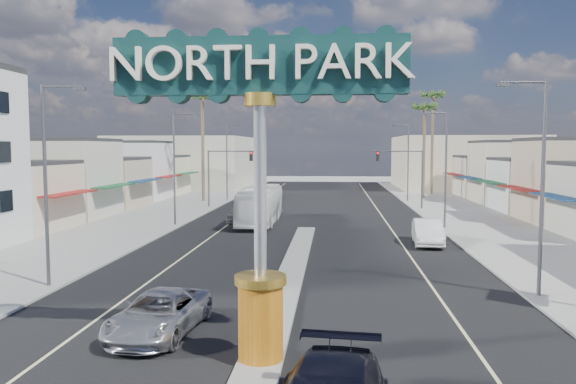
% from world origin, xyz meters
% --- Properties ---
extents(ground, '(160.00, 160.00, 0.00)m').
position_xyz_m(ground, '(0.00, 30.00, 0.00)').
color(ground, gray).
rests_on(ground, ground).
extents(road, '(20.00, 120.00, 0.01)m').
position_xyz_m(road, '(0.00, 30.00, 0.01)').
color(road, black).
rests_on(road, ground).
extents(median_island, '(1.30, 30.00, 0.16)m').
position_xyz_m(median_island, '(0.00, 14.00, 0.08)').
color(median_island, gray).
rests_on(median_island, ground).
extents(sidewalk_left, '(8.00, 120.00, 0.12)m').
position_xyz_m(sidewalk_left, '(-14.00, 30.00, 0.06)').
color(sidewalk_left, gray).
rests_on(sidewalk_left, ground).
extents(sidewalk_right, '(8.00, 120.00, 0.12)m').
position_xyz_m(sidewalk_right, '(14.00, 30.00, 0.06)').
color(sidewalk_right, gray).
rests_on(sidewalk_right, ground).
extents(storefront_row_left, '(12.00, 42.00, 6.00)m').
position_xyz_m(storefront_row_left, '(-24.00, 43.00, 3.00)').
color(storefront_row_left, beige).
rests_on(storefront_row_left, ground).
extents(storefront_row_right, '(12.00, 42.00, 6.00)m').
position_xyz_m(storefront_row_right, '(24.00, 43.00, 3.00)').
color(storefront_row_right, '#B7B29E').
rests_on(storefront_row_right, ground).
extents(backdrop_far_left, '(20.00, 20.00, 8.00)m').
position_xyz_m(backdrop_far_left, '(-22.00, 75.00, 4.00)').
color(backdrop_far_left, '#B7B29E').
rests_on(backdrop_far_left, ground).
extents(backdrop_far_right, '(20.00, 20.00, 8.00)m').
position_xyz_m(backdrop_far_right, '(22.00, 75.00, 4.00)').
color(backdrop_far_right, beige).
rests_on(backdrop_far_right, ground).
extents(gateway_sign, '(8.20, 1.50, 9.15)m').
position_xyz_m(gateway_sign, '(0.00, 1.98, 5.93)').
color(gateway_sign, '#B2550D').
rests_on(gateway_sign, median_island).
extents(traffic_signal_left, '(5.09, 0.45, 6.00)m').
position_xyz_m(traffic_signal_left, '(-9.18, 43.99, 4.27)').
color(traffic_signal_left, '#47474C').
rests_on(traffic_signal_left, ground).
extents(traffic_signal_right, '(5.09, 0.45, 6.00)m').
position_xyz_m(traffic_signal_right, '(9.18, 43.99, 4.27)').
color(traffic_signal_right, '#47474C').
rests_on(traffic_signal_right, ground).
extents(streetlight_l_near, '(2.03, 0.22, 9.00)m').
position_xyz_m(streetlight_l_near, '(-10.43, 10.00, 5.07)').
color(streetlight_l_near, '#47474C').
rests_on(streetlight_l_near, ground).
extents(streetlight_l_mid, '(2.03, 0.22, 9.00)m').
position_xyz_m(streetlight_l_mid, '(-10.43, 30.00, 5.07)').
color(streetlight_l_mid, '#47474C').
rests_on(streetlight_l_mid, ground).
extents(streetlight_l_far, '(2.03, 0.22, 9.00)m').
position_xyz_m(streetlight_l_far, '(-10.43, 52.00, 5.07)').
color(streetlight_l_far, '#47474C').
rests_on(streetlight_l_far, ground).
extents(streetlight_r_near, '(2.03, 0.22, 9.00)m').
position_xyz_m(streetlight_r_near, '(10.43, 10.00, 5.07)').
color(streetlight_r_near, '#47474C').
rests_on(streetlight_r_near, ground).
extents(streetlight_r_mid, '(2.03, 0.22, 9.00)m').
position_xyz_m(streetlight_r_mid, '(10.43, 30.00, 5.07)').
color(streetlight_r_mid, '#47474C').
rests_on(streetlight_r_mid, ground).
extents(streetlight_r_far, '(2.03, 0.22, 9.00)m').
position_xyz_m(streetlight_r_far, '(10.43, 52.00, 5.07)').
color(streetlight_r_far, '#47474C').
rests_on(streetlight_r_far, ground).
extents(palm_left_far, '(2.60, 2.60, 13.10)m').
position_xyz_m(palm_left_far, '(-13.00, 50.00, 11.50)').
color(palm_left_far, brown).
rests_on(palm_left_far, ground).
extents(palm_right_mid, '(2.60, 2.60, 12.10)m').
position_xyz_m(palm_right_mid, '(13.00, 56.00, 10.60)').
color(palm_right_mid, brown).
rests_on(palm_right_mid, ground).
extents(palm_right_far, '(2.60, 2.60, 14.10)m').
position_xyz_m(palm_right_far, '(15.00, 62.00, 12.39)').
color(palm_right_far, brown).
rests_on(palm_right_far, ground).
extents(suv_left, '(2.79, 5.27, 1.41)m').
position_xyz_m(suv_left, '(-3.74, 4.29, 0.71)').
color(suv_left, '#B4B4B9').
rests_on(suv_left, ground).
extents(car_parked_left, '(2.41, 4.85, 1.59)m').
position_xyz_m(car_parked_left, '(-5.50, 32.66, 0.79)').
color(car_parked_left, slate).
rests_on(car_parked_left, ground).
extents(car_parked_right, '(2.08, 5.09, 1.64)m').
position_xyz_m(car_parked_right, '(8.13, 22.79, 0.82)').
color(car_parked_right, white).
rests_on(car_parked_right, ground).
extents(city_bus, '(2.63, 11.13, 3.10)m').
position_xyz_m(city_bus, '(-3.96, 32.04, 1.55)').
color(city_bus, white).
rests_on(city_bus, ground).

